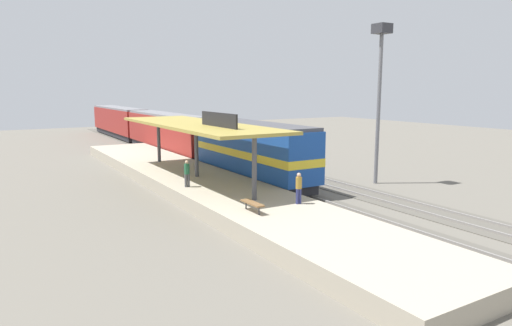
# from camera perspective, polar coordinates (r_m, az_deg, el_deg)

# --- Properties ---
(ground_plane) EXTENTS (120.00, 120.00, 0.00)m
(ground_plane) POSITION_cam_1_polar(r_m,az_deg,el_deg) (35.89, 2.31, -2.08)
(ground_plane) COLOR #666056
(track_near) EXTENTS (3.20, 110.00, 0.16)m
(track_near) POSITION_cam_1_polar(r_m,az_deg,el_deg) (34.84, -0.44, -2.37)
(track_near) COLOR #565249
(track_near) RESTS_ON ground
(track_far) EXTENTS (3.20, 110.00, 0.16)m
(track_far) POSITION_cam_1_polar(r_m,az_deg,el_deg) (37.35, 5.65, -1.62)
(track_far) COLOR #565249
(track_far) RESTS_ON ground
(platform) EXTENTS (6.00, 44.00, 0.90)m
(platform) POSITION_cam_1_polar(r_m,az_deg,el_deg) (32.71, -7.40, -2.47)
(platform) COLOR #A89E89
(platform) RESTS_ON ground
(station_canopy) EXTENTS (5.20, 18.00, 4.70)m
(station_canopy) POSITION_cam_1_polar(r_m,az_deg,el_deg) (32.05, -7.49, 4.67)
(station_canopy) COLOR #47474C
(station_canopy) RESTS_ON platform
(platform_bench) EXTENTS (0.44, 1.70, 0.50)m
(platform_bench) POSITION_cam_1_polar(r_m,az_deg,el_deg) (23.06, -0.46, -5.09)
(platform_bench) COLOR #333338
(platform_bench) RESTS_ON platform
(locomotive) EXTENTS (2.93, 14.43, 4.44)m
(locomotive) POSITION_cam_1_polar(r_m,az_deg,el_deg) (34.77, -0.77, 1.59)
(locomotive) COLOR #28282D
(locomotive) RESTS_ON track_near
(passenger_carriage_front) EXTENTS (2.90, 20.00, 4.24)m
(passenger_carriage_front) POSITION_cam_1_polar(r_m,az_deg,el_deg) (51.05, -11.01, 3.77)
(passenger_carriage_front) COLOR #28282D
(passenger_carriage_front) RESTS_ON track_near
(passenger_carriage_rear) EXTENTS (2.90, 20.00, 4.24)m
(passenger_carriage_rear) POSITION_cam_1_polar(r_m,az_deg,el_deg) (70.89, -16.82, 5.04)
(passenger_carriage_rear) COLOR #28282D
(passenger_carriage_rear) RESTS_ON track_near
(light_mast) EXTENTS (1.10, 1.10, 11.70)m
(light_mast) POSITION_cam_1_polar(r_m,az_deg,el_deg) (34.96, 15.33, 11.14)
(light_mast) COLOR slate
(light_mast) RESTS_ON ground
(person_waiting) EXTENTS (0.34, 0.34, 1.71)m
(person_waiting) POSITION_cam_1_polar(r_m,az_deg,el_deg) (24.66, 5.39, -2.96)
(person_waiting) COLOR navy
(person_waiting) RESTS_ON platform
(person_walking) EXTENTS (0.34, 0.34, 1.71)m
(person_walking) POSITION_cam_1_polar(r_m,az_deg,el_deg) (29.10, -8.66, -1.14)
(person_walking) COLOR #4C4C51
(person_walking) RESTS_ON platform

